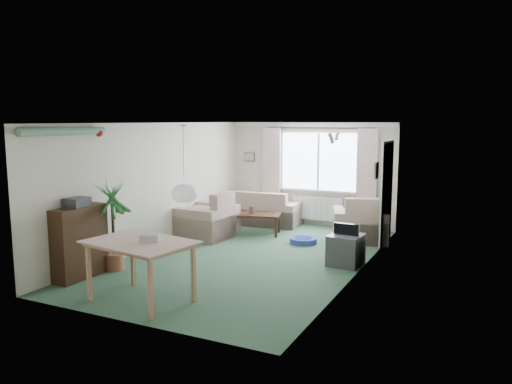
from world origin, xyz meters
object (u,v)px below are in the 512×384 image
at_px(sofa, 266,208).
at_px(pet_bed, 303,240).
at_px(armchair_corner, 360,218).
at_px(bookshelf, 80,242).
at_px(coffee_table, 257,224).
at_px(armchair_left, 206,215).
at_px(houseplant, 113,225).
at_px(tv_cube, 346,250).
at_px(dining_table, 141,272).

xyz_separation_m(sofa, pet_bed, (1.45, -1.34, -0.35)).
distance_m(armchair_corner, bookshelf, 5.43).
distance_m(armchair_corner, coffee_table, 2.19).
bearing_deg(pet_bed, bookshelf, -123.20).
xyz_separation_m(bookshelf, pet_bed, (2.36, 3.60, -0.51)).
bearing_deg(coffee_table, armchair_left, -138.79).
relative_size(bookshelf, houseplant, 0.75).
bearing_deg(tv_cube, armchair_left, 172.66).
bearing_deg(armchair_left, sofa, 165.41).
xyz_separation_m(coffee_table, tv_cube, (2.37, -1.42, 0.04)).
bearing_deg(armchair_left, bookshelf, -2.76).
xyz_separation_m(tv_cube, pet_bed, (-1.18, 1.11, -0.21)).
height_order(sofa, dining_table, dining_table).
height_order(armchair_left, houseplant, houseplant).
bearing_deg(armchair_left, houseplant, 0.08).
height_order(armchair_corner, pet_bed, armchair_corner).
bearing_deg(coffee_table, dining_table, -85.50).
relative_size(coffee_table, tv_cube, 1.75).
distance_m(coffee_table, tv_cube, 2.76).
height_order(sofa, houseplant, houseplant).
relative_size(armchair_left, dining_table, 0.83).
xyz_separation_m(sofa, dining_table, (0.60, -5.35, 0.01)).
xyz_separation_m(dining_table, tv_cube, (2.03, 2.90, -0.15)).
distance_m(armchair_left, coffee_table, 1.13).
distance_m(sofa, coffee_table, 1.08).
relative_size(armchair_corner, armchair_left, 0.96).
distance_m(coffee_table, dining_table, 4.34).
xyz_separation_m(sofa, coffee_table, (0.26, -1.03, -0.18)).
xyz_separation_m(armchair_corner, dining_table, (-1.81, -4.71, -0.06)).
bearing_deg(tv_cube, bookshelf, -140.01).
relative_size(bookshelf, pet_bed, 2.09).
distance_m(dining_table, pet_bed, 4.12).
bearing_deg(dining_table, armchair_left, 108.02).
xyz_separation_m(coffee_table, houseplant, (-0.98, -3.37, 0.53)).
bearing_deg(coffee_table, houseplant, -106.22).
bearing_deg(coffee_table, pet_bed, -14.57).
xyz_separation_m(armchair_left, pet_bed, (2.02, 0.42, -0.43)).
bearing_deg(sofa, dining_table, 91.68).
distance_m(tv_cube, pet_bed, 1.63).
height_order(armchair_left, bookshelf, bookshelf).
bearing_deg(armchair_left, coffee_table, 134.54).
distance_m(armchair_left, pet_bed, 2.10).
bearing_deg(sofa, coffee_table, 99.52).
height_order(coffee_table, tv_cube, tv_cube).
distance_m(bookshelf, dining_table, 1.57).
distance_m(dining_table, tv_cube, 3.55).
height_order(sofa, bookshelf, bookshelf).
bearing_deg(houseplant, armchair_corner, 50.26).
bearing_deg(armchair_left, pet_bed, 105.03).
height_order(armchair_corner, bookshelf, bookshelf).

